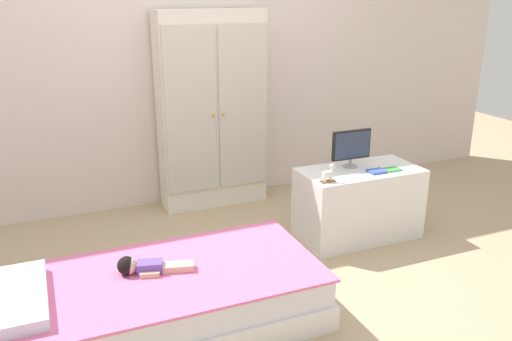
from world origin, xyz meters
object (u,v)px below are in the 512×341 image
object	(u,v)px
wardrobe	(212,111)
book_blue	(377,171)
bed	(156,302)
book_green	(392,169)
tv_monitor	(351,146)
tv_stand	(358,203)
doll	(141,266)
rocking_horse_toy	(329,174)

from	to	relation	value
wardrobe	book_blue	size ratio (longest dim) A/B	13.50
bed	book_blue	xyz separation A→B (m)	(1.65, 0.44, 0.37)
book_blue	book_green	world-z (taller)	book_blue
bed	tv_monitor	xyz separation A→B (m)	(1.55, 0.61, 0.51)
wardrobe	tv_stand	bearing A→B (deg)	-54.29
tv_stand	wardrobe	bearing A→B (deg)	125.71
doll	book_green	size ratio (longest dim) A/B	3.29
tv_stand	rocking_horse_toy	world-z (taller)	rocking_horse_toy
doll	rocking_horse_toy	xyz separation A→B (m)	(1.30, 0.34, 0.23)
bed	rocking_horse_toy	size ratio (longest dim) A/B	14.36
bed	rocking_horse_toy	xyz separation A→B (m)	(1.25, 0.40, 0.42)
wardrobe	tv_stand	distance (m)	1.38
rocking_horse_toy	book_blue	bearing A→B (deg)	5.58
bed	tv_monitor	size ratio (longest dim) A/B	5.81
wardrobe	book_green	size ratio (longest dim) A/B	13.29
tv_stand	book_blue	xyz separation A→B (m)	(0.06, -0.10, 0.26)
bed	book_green	xyz separation A→B (m)	(1.78, 0.44, 0.36)
wardrobe	book_blue	bearing A→B (deg)	-54.50
rocking_horse_toy	book_blue	xyz separation A→B (m)	(0.40, 0.04, -0.05)
tv_stand	book_blue	size ratio (longest dim) A/B	7.34
bed	book_green	world-z (taller)	book_green
bed	tv_stand	bearing A→B (deg)	18.67
doll	wardrobe	bearing A→B (deg)	59.37
tv_monitor	rocking_horse_toy	xyz separation A→B (m)	(-0.30, -0.21, -0.10)
tv_stand	rocking_horse_toy	xyz separation A→B (m)	(-0.34, -0.14, 0.31)
bed	tv_stand	distance (m)	1.68
wardrobe	book_blue	world-z (taller)	wardrobe
doll	tv_monitor	bearing A→B (deg)	18.96
bed	book_blue	world-z (taller)	book_blue
doll	wardrobe	world-z (taller)	wardrobe
book_green	bed	bearing A→B (deg)	-166.15
bed	wardrobe	size ratio (longest dim) A/B	1.11
bed	wardrobe	xyz separation A→B (m)	(0.84, 1.57, 0.64)
wardrobe	tv_monitor	xyz separation A→B (m)	(0.70, -0.96, -0.12)
doll	book_blue	bearing A→B (deg)	12.51
wardrobe	rocking_horse_toy	size ratio (longest dim) A/B	12.98
bed	wardrobe	world-z (taller)	wardrobe
doll	tv_monitor	distance (m)	1.72
tv_monitor	tv_stand	bearing A→B (deg)	-62.19
wardrobe	tv_stand	size ratio (longest dim) A/B	1.84
bed	book_blue	size ratio (longest dim) A/B	14.93
tv_monitor	rocking_horse_toy	distance (m)	0.38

